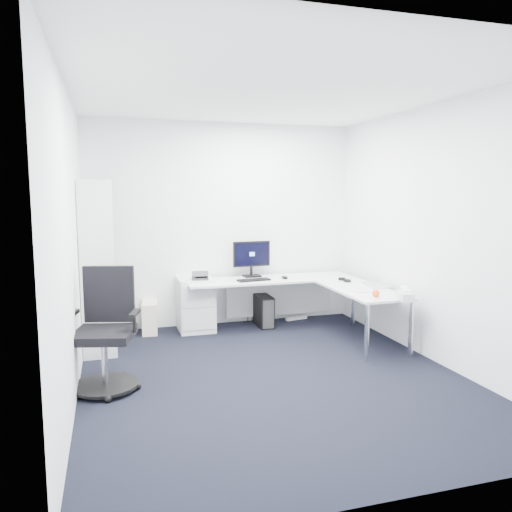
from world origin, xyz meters
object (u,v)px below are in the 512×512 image
object	(u,v)px
task_chair	(104,331)
laptop	(378,275)
monitor	(252,259)
l_desk	(278,308)
bookshelf	(97,265)

from	to	relation	value
task_chair	laptop	bearing A→B (deg)	27.38
laptop	monitor	bearing A→B (deg)	147.90
l_desk	monitor	xyz separation A→B (m)	(-0.20, 0.51, 0.58)
l_desk	bookshelf	world-z (taller)	bookshelf
l_desk	task_chair	world-z (taller)	task_chair
l_desk	laptop	world-z (taller)	laptop
bookshelf	monitor	size ratio (longest dim) A/B	3.71
monitor	laptop	xyz separation A→B (m)	(1.29, -1.07, -0.12)
bookshelf	task_chair	bearing A→B (deg)	-87.27
monitor	bookshelf	bearing A→B (deg)	-170.16
l_desk	laptop	bearing A→B (deg)	-27.44
bookshelf	l_desk	bearing A→B (deg)	-1.32
l_desk	laptop	xyz separation A→B (m)	(1.08, -0.56, 0.46)
laptop	bookshelf	bearing A→B (deg)	177.15
l_desk	monitor	size ratio (longest dim) A/B	4.34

